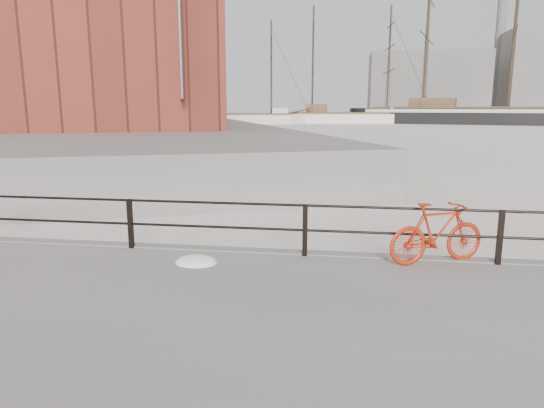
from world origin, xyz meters
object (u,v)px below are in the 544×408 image
at_px(bicycle, 437,233).
at_px(schooner_left, 241,124).
at_px(barque_black, 506,125).
at_px(schooner_mid, 349,123).
at_px(workboat_near, 43,143).
at_px(workboat_far, 116,135).

distance_m(bicycle, schooner_left, 80.83).
distance_m(barque_black, schooner_left, 46.22).
distance_m(schooner_mid, schooner_left, 20.08).
height_order(bicycle, schooner_left, schooner_left).
bearing_deg(schooner_mid, barque_black, -10.14).
height_order(workboat_near, workboat_far, same).
height_order(bicycle, workboat_near, workboat_near).
bearing_deg(bicycle, workboat_far, 98.50).
distance_m(workboat_near, workboat_far, 12.12).
relative_size(schooner_mid, schooner_left, 1.22).
bearing_deg(workboat_far, bicycle, -81.21).
distance_m(schooner_mid, workboat_far, 48.48).
bearing_deg(barque_black, workboat_far, -128.63).
xyz_separation_m(schooner_mid, workboat_near, (-26.69, -53.11, 0.00)).
bearing_deg(barque_black, workboat_near, -121.37).
height_order(barque_black, schooner_left, barque_black).
distance_m(bicycle, workboat_near, 40.94).
distance_m(bicycle, barque_black, 84.59).
bearing_deg(schooner_mid, workboat_far, -126.60).
bearing_deg(schooner_left, bicycle, -82.46).
xyz_separation_m(schooner_left, workboat_far, (-6.42, -35.95, 0.00)).
bearing_deg(workboat_far, schooner_mid, 34.15).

